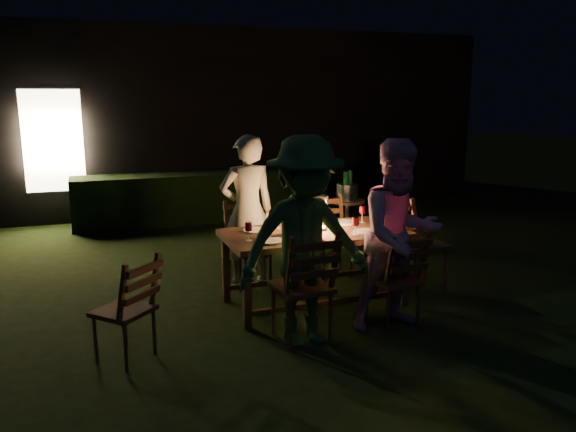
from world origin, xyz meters
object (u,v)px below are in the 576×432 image
object	(u,v)px
chair_near_left	(303,306)
ice_bucket	(348,192)
chair_spare	(126,327)
lantern	(318,214)
chair_end	(419,259)
bottle_bucket_a	(346,189)
dining_table	(315,238)
chair_far_left	(249,259)
person_opp_left	(305,242)
bottle_table	(291,219)
side_table	(347,205)
person_opp_right	(399,236)
chair_far_right	(331,251)
bottle_bucket_b	(350,188)
person_house_side	(247,211)
chair_near_right	(394,295)

from	to	relation	value
chair_near_left	ice_bucket	size ratio (longest dim) A/B	3.41
chair_spare	lantern	bearing A→B (deg)	-23.20
chair_end	bottle_bucket_a	size ratio (longest dim) A/B	3.38
dining_table	chair_far_left	xyz separation A→B (m)	(-0.47, 0.76, -0.38)
person_opp_left	bottle_table	size ratio (longest dim) A/B	6.29
chair_far_left	side_table	world-z (taller)	chair_far_left
dining_table	person_opp_left	bearing A→B (deg)	-118.76
chair_far_left	person_opp_right	bearing A→B (deg)	115.53
chair_far_right	bottle_bucket_b	bearing A→B (deg)	-122.25
lantern	chair_spare	bearing A→B (deg)	-159.37
side_table	ice_bucket	xyz separation A→B (m)	(0.00, 0.00, 0.19)
ice_bucket	person_house_side	bearing A→B (deg)	-147.11
side_table	ice_bucket	distance (m)	0.19
chair_end	side_table	bearing A→B (deg)	-179.51
chair_spare	person_house_side	size ratio (longest dim) A/B	0.54
dining_table	side_table	size ratio (longest dim) A/B	2.81
side_table	ice_bucket	world-z (taller)	ice_bucket
chair_end	person_opp_left	xyz separation A→B (m)	(-1.65, -0.87, 0.55)
bottle_bucket_a	chair_end	bearing A→B (deg)	-89.42
chair_far_left	side_table	distance (m)	2.11
chair_near_left	side_table	size ratio (longest dim) A/B	1.58
person_house_side	lantern	distance (m)	0.92
chair_near_right	bottle_bucket_a	xyz separation A→B (m)	(0.73, 2.64, 0.52)
chair_far_right	lantern	world-z (taller)	lantern
person_opp_right	bottle_bucket_a	distance (m)	2.79
chair_far_left	bottle_table	xyz separation A→B (m)	(0.22, -0.76, 0.60)
chair_near_right	side_table	distance (m)	2.81
chair_end	side_table	distance (m)	1.90
chair_far_right	chair_spare	bearing A→B (deg)	32.50
side_table	person_house_side	bearing A→B (deg)	-147.11
bottle_table	bottle_bucket_b	world-z (taller)	bottle_table
chair_far_left	person_opp_right	xyz separation A→B (m)	(0.95, -1.56, 0.56)
chair_spare	person_opp_left	xyz separation A→B (m)	(1.44, -0.16, 0.61)
dining_table	lantern	size ratio (longest dim) A/B	5.20
bottle_bucket_b	chair_far_right	bearing A→B (deg)	-123.46
dining_table	lantern	xyz separation A→B (m)	(0.05, 0.05, 0.23)
chair_far_right	side_table	distance (m)	1.39
bottle_table	bottle_bucket_b	distance (m)	2.52
chair_spare	person_house_side	xyz separation A→B (m)	(1.39, 1.48, 0.56)
chair_end	bottle_bucket_a	bearing A→B (deg)	-177.98
chair_spare	bottle_bucket_b	distance (m)	4.16
person_opp_left	lantern	size ratio (longest dim) A/B	5.03
side_table	bottle_bucket_b	distance (m)	0.25
chair_far_right	bottle_table	xyz separation A→B (m)	(-0.78, -0.79, 0.60)
chair_far_right	person_house_side	xyz separation A→B (m)	(-1.00, 0.02, 0.55)
chair_end	lantern	bearing A→B (deg)	-89.21
person_house_side	bottle_bucket_a	bearing A→B (deg)	-149.01
chair_near_right	bottle_bucket_b	xyz separation A→B (m)	(0.83, 2.72, 0.52)
person_opp_left	lantern	xyz separation A→B (m)	(0.47, 0.88, 0.02)
chair_near_right	bottle_bucket_b	size ratio (longest dim) A/B	2.93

